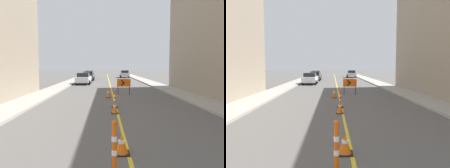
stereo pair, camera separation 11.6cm
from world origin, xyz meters
TOP-DOWN VIEW (x-y plane):
  - lane_stripe at (0.00, 37.40)m, footprint 0.12×74.79m
  - sidewalk_left at (-6.06, 37.40)m, footprint 2.11×74.79m
  - sidewalk_right at (6.06, 37.40)m, footprint 2.11×74.79m
  - traffic_cone_second at (-0.19, 8.95)m, footprint 0.46×0.46m
  - traffic_cone_third at (-0.16, 14.30)m, footprint 0.38×0.38m
  - traffic_cone_fourth at (-0.41, 20.10)m, footprint 0.37×0.37m
  - delineator_post_front at (-0.45, 7.66)m, footprint 0.35×0.35m
  - delineator_post_rear at (-0.07, 15.97)m, footprint 0.37×0.37m
  - arrow_barricade_primary at (0.97, 21.91)m, footprint 1.19×0.12m
  - parked_car_curb_near at (-3.64, 33.21)m, footprint 1.95×4.35m
  - parked_car_curb_mid at (-3.58, 41.19)m, footprint 1.94×4.32m
  - parked_car_curb_far at (-3.85, 47.64)m, footprint 1.95×4.35m
  - parked_car_opposite_side at (3.61, 50.86)m, footprint 1.94×4.32m

SIDE VIEW (x-z plane):
  - lane_stripe at x=0.00m, z-range 0.00..0.01m
  - sidewalk_left at x=-6.06m, z-range 0.00..0.14m
  - sidewalk_right at x=6.06m, z-range 0.00..0.14m
  - traffic_cone_second at x=-0.19m, z-range 0.00..0.55m
  - traffic_cone_third at x=-0.16m, z-range 0.00..0.61m
  - traffic_cone_fourth at x=-0.41m, z-range 0.00..0.67m
  - delineator_post_rear at x=-0.07m, z-range -0.08..1.00m
  - delineator_post_front at x=-0.45m, z-range -0.08..1.22m
  - parked_car_curb_near at x=-3.64m, z-range 0.00..1.59m
  - parked_car_curb_mid at x=-3.58m, z-range 0.00..1.59m
  - parked_car_curb_far at x=-3.85m, z-range 0.00..1.59m
  - parked_car_opposite_side at x=3.61m, z-range 0.00..1.59m
  - arrow_barricade_primary at x=0.97m, z-range 0.30..1.68m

